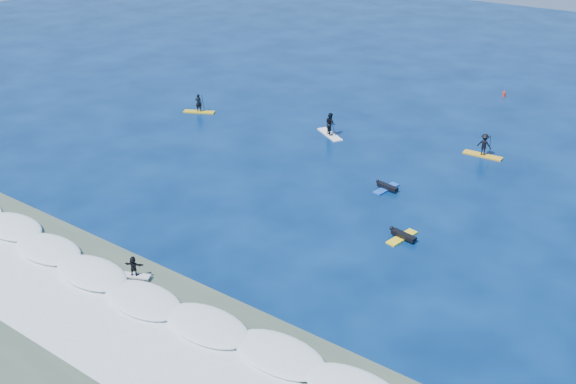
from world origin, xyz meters
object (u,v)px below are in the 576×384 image
Objects in this scene: sup_paddler_right at (484,146)px; prone_paddler_far at (386,187)px; sup_paddler_left at (199,106)px; prone_paddler_near at (402,236)px; wave_surfer at (134,268)px; sup_paddler_center at (330,126)px; marker_buoy at (504,94)px.

sup_paddler_right is 10.01m from prone_paddler_far.
sup_paddler_left is 1.19× the size of prone_paddler_near.
wave_surfer reaches higher than prone_paddler_far.
wave_surfer reaches higher than prone_paddler_near.
sup_paddler_center is at bearing 57.61° from prone_paddler_near.
wave_surfer is at bearing -81.06° from sup_paddler_left.
sup_paddler_left is at bearing 80.08° from prone_paddler_near.
sup_paddler_center is 12.24m from sup_paddler_right.
prone_paddler_far is at bearing -37.19° from sup_paddler_left.
prone_paddler_far is at bearing -89.47° from marker_buoy.
sup_paddler_left is 12.76m from sup_paddler_center.
prone_paddler_near is at bearing -46.83° from sup_paddler_left.
marker_buoy is at bearing 10.51° from prone_paddler_far.
sup_paddler_center is 1.05× the size of sup_paddler_right.
sup_paddler_right is at bearing 45.91° from wave_surfer.
sup_paddler_center is 16.92m from prone_paddler_near.
sup_paddler_center is at bearing 63.70° from prone_paddler_far.
sup_paddler_right is at bearing -13.86° from sup_paddler_left.
prone_paddler_far is (-3.84, 5.28, -0.01)m from prone_paddler_near.
sup_paddler_left is at bearing 100.01° from wave_surfer.
marker_buoy is (5.66, 42.01, -0.43)m from wave_surfer.
sup_paddler_left is 4.34× the size of marker_buoy.
wave_surfer is 42.39m from marker_buoy.
wave_surfer is (-5.89, -17.46, 0.56)m from prone_paddler_far.
marker_buoy is at bearing 96.59° from sup_paddler_center.
sup_paddler_right reaches higher than marker_buoy.
marker_buoy is (-4.07, 29.83, 0.12)m from prone_paddler_near.
sup_paddler_left reaches higher than prone_paddler_near.
prone_paddler_far is at bearing -111.79° from sup_paddler_right.
sup_paddler_right reaches higher than prone_paddler_near.
marker_buoy is (20.85, 20.49, -0.33)m from sup_paddler_left.
sup_paddler_right is (24.38, 5.37, 0.19)m from sup_paddler_left.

